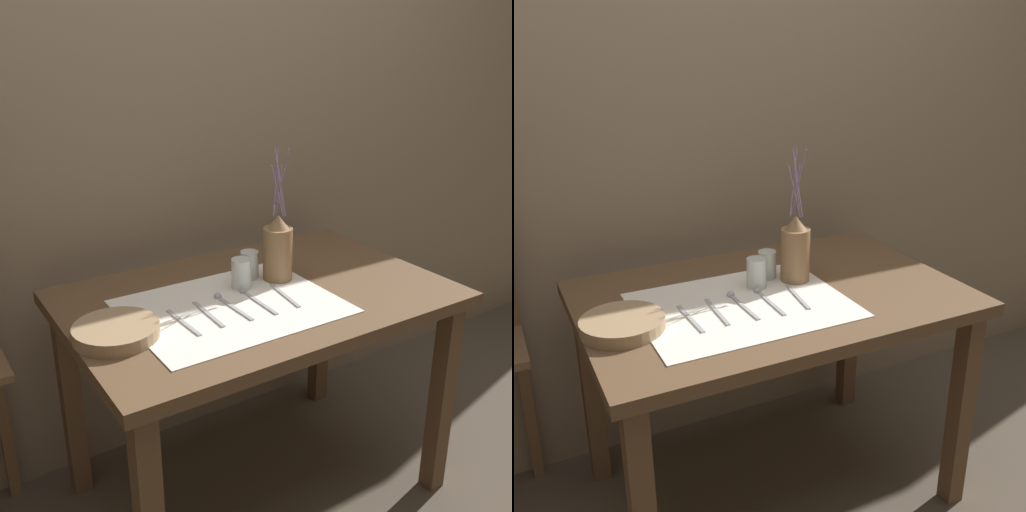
{
  "view_description": "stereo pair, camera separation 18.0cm",
  "coord_description": "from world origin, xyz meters",
  "views": [
    {
      "loc": [
        -0.92,
        -1.42,
        1.5
      ],
      "look_at": [
        -0.0,
        0.0,
        0.86
      ],
      "focal_mm": 42.0,
      "sensor_mm": 36.0,
      "label": 1
    },
    {
      "loc": [
        -0.76,
        -1.51,
        1.5
      ],
      "look_at": [
        -0.0,
        0.0,
        0.86
      ],
      "focal_mm": 42.0,
      "sensor_mm": 36.0,
      "label": 2
    }
  ],
  "objects": [
    {
      "name": "fork_inner",
      "position": [
        -0.29,
        -0.07,
        0.75
      ],
      "size": [
        0.02,
        0.19,
        0.0
      ],
      "color": "#A8A8AD",
      "rests_on": "wooden_table"
    },
    {
      "name": "wooden_bowl",
      "position": [
        -0.47,
        -0.05,
        0.76
      ],
      "size": [
        0.23,
        0.23,
        0.04
      ],
      "color": "#9E7F5B",
      "rests_on": "wooden_table"
    },
    {
      "name": "ground_plane",
      "position": [
        0.0,
        0.0,
        0.0
      ],
      "size": [
        12.0,
        12.0,
        0.0
      ],
      "primitive_type": "plane",
      "color": "brown"
    },
    {
      "name": "glass_tumbler_far",
      "position": [
        0.04,
        0.11,
        0.79
      ],
      "size": [
        0.06,
        0.06,
        0.09
      ],
      "color": "silver",
      "rests_on": "wooden_table"
    },
    {
      "name": "pitcher_with_flowers",
      "position": [
        0.11,
        0.05,
        0.85
      ],
      "size": [
        0.09,
        0.09,
        0.43
      ],
      "color": "olive",
      "rests_on": "wooden_table"
    },
    {
      "name": "glass_tumbler_near",
      "position": [
        -0.03,
        0.05,
        0.8
      ],
      "size": [
        0.06,
        0.06,
        0.09
      ],
      "color": "silver",
      "rests_on": "wooden_table"
    },
    {
      "name": "spoon_inner",
      "position": [
        -0.04,
        -0.02,
        0.75
      ],
      "size": [
        0.02,
        0.2,
        0.02
      ],
      "color": "#A8A8AD",
      "rests_on": "wooden_table"
    },
    {
      "name": "linen_cloth",
      "position": [
        -0.12,
        -0.05,
        0.75
      ],
      "size": [
        0.61,
        0.47,
        0.0
      ],
      "color": "white",
      "rests_on": "wooden_table"
    },
    {
      "name": "wooden_table",
      "position": [
        0.0,
        0.0,
        0.64
      ],
      "size": [
        1.16,
        0.77,
        0.74
      ],
      "color": "brown",
      "rests_on": "ground_plane"
    },
    {
      "name": "stone_wall_back",
      "position": [
        0.0,
        0.49,
        1.2
      ],
      "size": [
        7.0,
        0.06,
        2.4
      ],
      "color": "gray",
      "rests_on": "ground_plane"
    },
    {
      "name": "fork_outer",
      "position": [
        0.05,
        -0.07,
        0.75
      ],
      "size": [
        0.04,
        0.19,
        0.0
      ],
      "color": "#A8A8AD",
      "rests_on": "wooden_table"
    },
    {
      "name": "knife_center",
      "position": [
        -0.21,
        -0.06,
        0.75
      ],
      "size": [
        0.02,
        0.19,
        0.0
      ],
      "color": "#A8A8AD",
      "rests_on": "wooden_table"
    },
    {
      "name": "spoon_outer",
      "position": [
        -0.13,
        -0.01,
        0.75
      ],
      "size": [
        0.02,
        0.2,
        0.02
      ],
      "color": "#A8A8AD",
      "rests_on": "wooden_table"
    }
  ]
}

